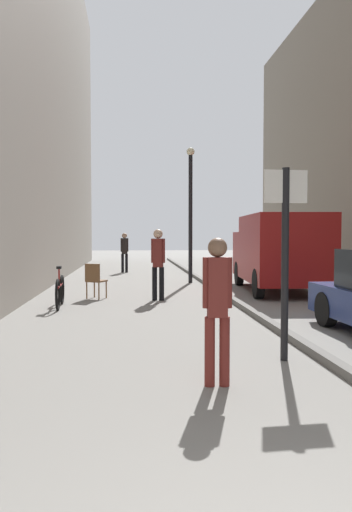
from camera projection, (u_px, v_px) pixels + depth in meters
The scene contains 10 objects.
ground_plane at pixel (167, 297), 13.41m from camera, with size 80.00×80.00×0.00m, color gray.
kerb_strip at pixel (224, 294), 13.56m from camera, with size 0.16×40.00×0.12m, color #615F5B.
pedestrian_main_foreground at pixel (125, 250), 21.94m from camera, with size 0.35×0.24×1.78m.
pedestrian_mid_block at pixel (217, 301), 5.45m from camera, with size 0.33×0.22×1.67m.
pedestrian_far_crossing at pixel (158, 259), 12.60m from camera, with size 0.36×0.26×1.85m.
delivery_van at pixel (279, 251), 14.65m from camera, with size 2.43×5.16×2.28m.
street_sign_post at pixel (285, 247), 6.55m from camera, with size 0.60×0.10×2.60m.
lamp_post at pixel (190, 206), 17.18m from camera, with size 0.28×0.28×4.76m.
bicycle_leaning at pixel (60, 291), 11.45m from camera, with size 0.15×1.77×0.98m.
cafe_chair_near_window at pixel (95, 278), 12.92m from camera, with size 0.60×0.60×0.94m.
Camera 1 is at (-1.00, -1.31, 1.70)m, focal length 34.23 mm.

